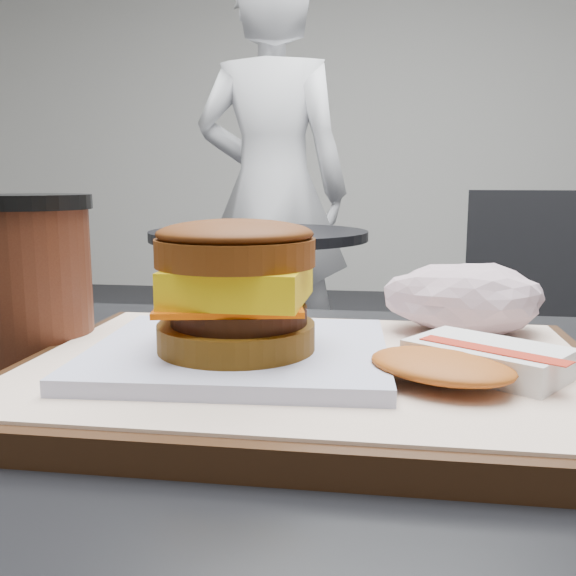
# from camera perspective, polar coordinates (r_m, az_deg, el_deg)

# --- Properties ---
(serving_tray) EXTENTS (0.38, 0.28, 0.02)m
(serving_tray) POSITION_cam_1_polar(r_m,az_deg,el_deg) (0.43, 1.87, -7.71)
(serving_tray) COLOR #311B0D
(serving_tray) RESTS_ON customer_table
(breakfast_sandwich) EXTENTS (0.20, 0.18, 0.09)m
(breakfast_sandwich) POSITION_cam_1_polar(r_m,az_deg,el_deg) (0.41, -4.50, -1.32)
(breakfast_sandwich) COLOR white
(breakfast_sandwich) RESTS_ON serving_tray
(hash_brown) EXTENTS (0.14, 0.13, 0.02)m
(hash_brown) POSITION_cam_1_polar(r_m,az_deg,el_deg) (0.40, 15.64, -6.32)
(hash_brown) COLOR white
(hash_brown) RESTS_ON serving_tray
(crumpled_wrapper) EXTENTS (0.12, 0.09, 0.05)m
(crumpled_wrapper) POSITION_cam_1_polar(r_m,az_deg,el_deg) (0.51, 15.35, -0.83)
(crumpled_wrapper) COLOR silver
(crumpled_wrapper) RESTS_ON serving_tray
(coffee_cup) EXTENTS (0.09, 0.09, 0.13)m
(coffee_cup) POSITION_cam_1_polar(r_m,az_deg,el_deg) (0.53, -21.78, 1.40)
(coffee_cup) COLOR #441D10
(coffee_cup) RESTS_ON customer_table
(neighbor_table) EXTENTS (0.70, 0.70, 0.75)m
(neighbor_table) POSITION_cam_1_polar(r_m,az_deg,el_deg) (2.09, -2.58, -0.34)
(neighbor_table) COLOR black
(neighbor_table) RESTS_ON ground
(napkin) EXTENTS (0.13, 0.13, 0.00)m
(napkin) POSITION_cam_1_polar(r_m,az_deg,el_deg) (2.01, -5.84, 5.02)
(napkin) COLOR white
(napkin) RESTS_ON neighbor_table
(neighbor_chair) EXTENTS (0.63, 0.48, 0.88)m
(neighbor_chair) POSITION_cam_1_polar(r_m,az_deg,el_deg) (2.07, 17.51, -2.00)
(neighbor_chair) COLOR #ABABB0
(neighbor_chair) RESTS_ON ground
(patron) EXTENTS (0.65, 0.44, 1.73)m
(patron) POSITION_cam_1_polar(r_m,az_deg,el_deg) (2.66, -1.44, 8.54)
(patron) COLOR silver
(patron) RESTS_ON ground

